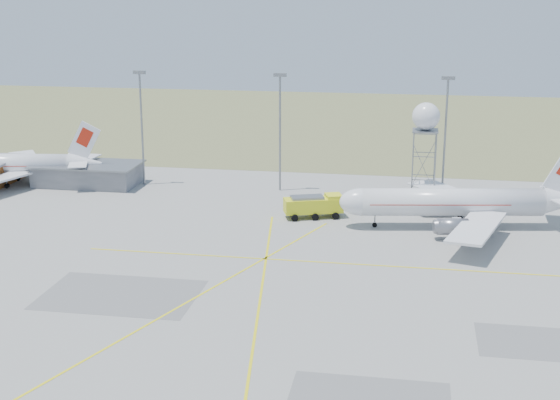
% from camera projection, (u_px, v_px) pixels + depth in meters
% --- Properties ---
extents(ground, '(400.00, 400.00, 0.00)m').
position_uv_depth(ground, '(265.00, 368.00, 72.97)').
color(ground, '#9D9D98').
rests_on(ground, ground).
extents(grass_strip, '(400.00, 120.00, 0.03)m').
position_uv_depth(grass_strip, '(365.00, 123.00, 206.06)').
color(grass_strip, '#5C6B3A').
rests_on(grass_strip, ground).
extents(building_grey, '(19.00, 10.00, 3.90)m').
position_uv_depth(building_grey, '(87.00, 174.00, 140.71)').
color(building_grey, gray).
rests_on(building_grey, ground).
extents(mast_a, '(2.20, 0.50, 20.50)m').
position_uv_depth(mast_a, '(141.00, 118.00, 138.31)').
color(mast_a, slate).
rests_on(mast_a, ground).
extents(mast_b, '(2.20, 0.50, 20.50)m').
position_uv_depth(mast_b, '(280.00, 122.00, 134.19)').
color(mast_b, slate).
rests_on(mast_b, ground).
extents(mast_c, '(2.20, 0.50, 20.50)m').
position_uv_depth(mast_c, '(446.00, 127.00, 129.58)').
color(mast_c, slate).
rests_on(mast_c, ground).
extents(airliner_main, '(36.31, 34.91, 12.38)m').
position_uv_depth(airliner_main, '(456.00, 203.00, 115.01)').
color(airliner_main, silver).
rests_on(airliner_main, ground).
extents(airliner_far, '(34.49, 33.26, 11.75)m').
position_uv_depth(airliner_far, '(3.00, 165.00, 140.50)').
color(airliner_far, silver).
rests_on(airliner_far, ground).
extents(radar_tower, '(4.55, 4.55, 16.45)m').
position_uv_depth(radar_tower, '(425.00, 146.00, 128.55)').
color(radar_tower, slate).
rests_on(radar_tower, ground).
extents(fire_truck, '(9.48, 5.87, 3.60)m').
position_uv_depth(fire_truck, '(315.00, 207.00, 120.51)').
color(fire_truck, yellow).
rests_on(fire_truck, ground).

